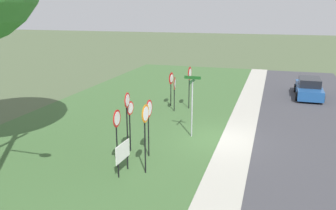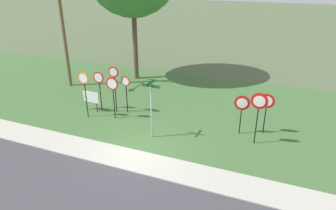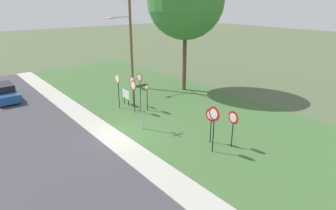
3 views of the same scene
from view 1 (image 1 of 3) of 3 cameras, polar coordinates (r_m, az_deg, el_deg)
ground_plane at (r=17.56m, az=8.42°, el=-5.64°), size 160.00×160.00×0.00m
road_asphalt at (r=17.59m, az=24.17°, el=-6.82°), size 44.00×6.40×0.01m
sidewalk_strip at (r=17.46m, az=11.03°, el=-5.78°), size 44.00×1.60×0.06m
grass_median at (r=19.27m, az=-9.53°, el=-3.72°), size 44.00×12.00×0.04m
stop_sign_near_left at (r=14.87m, az=-3.10°, el=-1.71°), size 0.75×0.10×2.52m
stop_sign_near_right at (r=14.77m, az=-6.61°, el=-1.09°), size 0.64×0.11×2.86m
stop_sign_far_left at (r=13.27m, az=-3.68°, el=-3.11°), size 0.69×0.09×2.76m
stop_sign_far_center at (r=13.92m, az=-8.27°, el=-3.42°), size 0.70×0.10×2.42m
stop_sign_far_right at (r=15.53m, az=-6.15°, el=-1.79°), size 0.60×0.11×2.31m
yield_sign_near_left at (r=22.95m, az=0.55°, el=3.88°), size 0.78×0.12×2.23m
yield_sign_near_right at (r=21.72m, az=1.11°, el=3.09°), size 0.80×0.13×2.17m
yield_sign_far_left at (r=22.28m, az=3.55°, el=4.53°), size 0.83×0.11×2.71m
street_name_post at (r=17.26m, az=3.92°, el=0.61°), size 0.96×0.82×3.07m
notice_board at (r=13.74m, az=-7.33°, el=-7.74°), size 1.10×0.09×1.25m
parked_sedan_distant at (r=27.74m, az=21.84°, el=2.55°), size 4.66×1.92×1.39m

